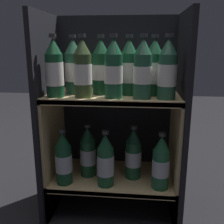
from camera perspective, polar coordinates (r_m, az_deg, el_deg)
The scene contains 19 objects.
fridge_back_wall at distance 1.30m, azimuth 0.94°, elevation 0.63°, with size 0.60×0.02×0.88m, color black.
fridge_side_left at distance 1.21m, azimuth -13.47°, elevation -0.92°, with size 0.02×0.35×0.88m, color black.
fridge_side_right at distance 1.16m, azimuth 14.57°, elevation -1.70°, with size 0.02×0.35×0.88m, color black.
shelf_lower at distance 1.26m, azimuth 0.17°, elevation -14.90°, with size 0.56×0.31×0.17m.
shelf_upper at distance 1.15m, azimuth 0.20°, elevation -3.72°, with size 0.56×0.31×0.55m.
bottle_upper_front_0 at distance 1.07m, azimuth -12.45°, elevation 8.93°, with size 0.07×0.07×0.24m.
bottle_upper_front_1 at distance 1.04m, azimuth -6.40°, elevation 9.06°, with size 0.07×0.07×0.24m.
bottle_upper_front_2 at distance 1.02m, azimuth 0.33°, elevation 9.09°, with size 0.07×0.07×0.24m.
bottle_upper_front_3 at distance 1.01m, azimuth 6.67°, elevation 8.97°, with size 0.07×0.07×0.24m.
bottle_upper_front_4 at distance 1.02m, azimuth 11.97°, elevation 8.74°, with size 0.07×0.07×0.24m.
bottle_upper_back_0 at distance 1.13m, azimuth -8.40°, elevation 9.44°, with size 0.07×0.07×0.24m.
bottle_upper_back_1 at distance 1.10m, azimuth -2.42°, elevation 9.52°, with size 0.07×0.07×0.24m.
bottle_upper_back_2 at distance 1.09m, azimuth 3.67°, elevation 9.40°, with size 0.07×0.07×0.24m.
bottle_upper_back_3 at distance 1.09m, azimuth 9.09°, elevation 9.24°, with size 0.07×0.07×0.24m.
bottle_lower_front_0 at distance 1.16m, azimuth -10.50°, elevation -10.12°, with size 0.07×0.07×0.24m.
bottle_lower_front_1 at distance 1.12m, azimuth -1.42°, elevation -10.70°, with size 0.07×0.07×0.24m.
bottle_lower_front_2 at distance 1.12m, azimuth 10.58°, elevation -11.00°, with size 0.07×0.07×0.24m.
bottle_lower_back_0 at distance 1.21m, azimuth -5.26°, elevation -8.83°, with size 0.07×0.07×0.24m.
bottle_lower_back_1 at distance 1.19m, azimuth 4.66°, elevation -9.23°, with size 0.07×0.07×0.24m.
Camera 1 is at (0.11, -0.94, 0.76)m, focal length 42.00 mm.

